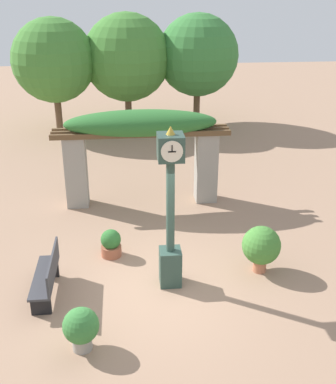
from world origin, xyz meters
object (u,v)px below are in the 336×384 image
pedestal_clock (170,214)px  potted_plant_near_right (81,327)px  potted_plant_far_left (261,246)px  potted_plant_near_left (111,243)px  park_bench (48,276)px

pedestal_clock → potted_plant_near_right: 2.76m
potted_plant_far_left → pedestal_clock: bearing=-172.0°
potted_plant_near_left → potted_plant_near_right: 3.11m
pedestal_clock → potted_plant_far_left: size_ratio=3.22×
pedestal_clock → potted_plant_near_right: (-1.70, -1.83, -1.17)m
potted_plant_near_right → park_bench: 1.84m
potted_plant_near_left → pedestal_clock: bearing=-45.0°
potted_plant_near_left → park_bench: size_ratio=0.41×
pedestal_clock → park_bench: bearing=-176.4°
pedestal_clock → potted_plant_near_left: size_ratio=5.21×
park_bench → potted_plant_far_left: bearing=95.6°
potted_plant_near_left → park_bench: 1.87m
potted_plant_near_left → potted_plant_near_right: potted_plant_near_right is taller
pedestal_clock → potted_plant_near_right: size_ratio=4.24×
potted_plant_near_right → potted_plant_far_left: size_ratio=0.76×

